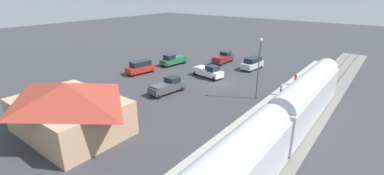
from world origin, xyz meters
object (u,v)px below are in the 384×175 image
(station_building, at_px, (69,107))
(light_pole_near_platform, at_px, (259,62))
(pedestrian_on_platform, at_px, (296,79))
(pickup_green, at_px, (173,60))
(pedestrian_waiting_far, at_px, (281,88))
(pickup_charcoal, at_px, (168,86))
(suv_red, at_px, (140,67))
(suv_silver, at_px, (252,63))
(pickup_white, at_px, (208,71))
(pickup_maroon, at_px, (223,58))

(station_building, height_order, light_pole_near_platform, light_pole_near_platform)
(pedestrian_on_platform, xyz_separation_m, pickup_green, (22.79, 1.66, -0.25))
(pedestrian_waiting_far, bearing_deg, station_building, 58.64)
(station_building, bearing_deg, pickup_charcoal, -91.29)
(station_building, relative_size, pedestrian_waiting_far, 7.03)
(pedestrian_on_platform, xyz_separation_m, suv_red, (23.63, 9.33, -0.13))
(pedestrian_waiting_far, distance_m, suv_red, 23.70)
(station_building, bearing_deg, suv_silver, -98.07)
(suv_red, relative_size, light_pole_near_platform, 0.64)
(light_pole_near_platform, bearing_deg, station_building, 60.41)
(pedestrian_waiting_far, relative_size, pickup_white, 0.30)
(pedestrian_on_platform, bearing_deg, suv_red, 21.55)
(pedestrian_waiting_far, bearing_deg, suv_silver, -48.63)
(pedestrian_on_platform, height_order, pickup_green, pickup_green)
(light_pole_near_platform, bearing_deg, pedestrian_on_platform, -108.54)
(pickup_green, distance_m, light_pole_near_platform, 21.47)
(station_building, height_order, pickup_maroon, station_building)
(light_pole_near_platform, bearing_deg, pickup_charcoal, 27.01)
(pickup_white, bearing_deg, light_pole_near_platform, 159.41)
(pedestrian_waiting_far, height_order, light_pole_near_platform, light_pole_near_platform)
(pickup_charcoal, bearing_deg, pedestrian_waiting_far, -148.54)
(suv_silver, relative_size, suv_red, 0.98)
(suv_red, bearing_deg, pickup_green, -96.23)
(pedestrian_on_platform, relative_size, suv_red, 0.33)
(pedestrian_on_platform, xyz_separation_m, pickup_charcoal, (13.53, 13.45, -0.25))
(station_building, xyz_separation_m, pickup_maroon, (2.00, -33.18, -1.72))
(pedestrian_on_platform, relative_size, pickup_white, 0.30)
(suv_red, distance_m, light_pole_near_platform, 21.39)
(station_building, distance_m, pickup_maroon, 33.29)
(pickup_maroon, distance_m, pickup_charcoal, 19.15)
(pedestrian_on_platform, distance_m, pickup_green, 22.85)
(pickup_maroon, bearing_deg, pedestrian_waiting_far, 145.05)
(suv_red, xyz_separation_m, pickup_white, (-10.64, -5.30, -0.12))
(station_building, xyz_separation_m, suv_red, (9.78, -18.30, -1.60))
(pedestrian_waiting_far, height_order, suv_red, suv_red)
(pedestrian_on_platform, relative_size, pedestrian_waiting_far, 1.00)
(pedestrian_on_platform, distance_m, pickup_charcoal, 19.09)
(suv_silver, bearing_deg, pickup_white, 67.17)
(pickup_maroon, distance_m, light_pole_near_platform, 19.29)
(pickup_charcoal, bearing_deg, suv_red, -22.22)
(pedestrian_waiting_far, distance_m, pickup_green, 22.83)
(pedestrian_waiting_far, distance_m, light_pole_near_platform, 5.16)
(pedestrian_waiting_far, xyz_separation_m, pickup_green, (22.52, -3.68, -0.25))
(pedestrian_on_platform, bearing_deg, pickup_white, 17.22)
(suv_red, relative_size, pickup_charcoal, 0.92)
(pickup_green, xyz_separation_m, suv_silver, (-13.54, -6.52, 0.12))
(pedestrian_on_platform, relative_size, suv_silver, 0.34)
(pedestrian_waiting_far, height_order, pickup_green, pickup_green)
(pedestrian_waiting_far, height_order, pickup_white, pickup_white)
(suv_silver, distance_m, pickup_maroon, 6.65)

